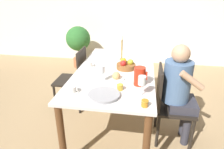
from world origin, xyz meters
TOP-DOWN VIEW (x-y plane):
  - ground_plane at (0.00, 0.00)m, footprint 20.00×20.00m
  - wall_back at (0.00, 2.51)m, footprint 10.00×0.06m
  - dining_table at (0.00, 0.00)m, footprint 0.93×1.75m
  - chair_person_side at (0.65, -0.20)m, footprint 0.42×0.42m
  - chair_opposite at (-0.65, 0.31)m, footprint 0.42×0.42m
  - person_seated at (0.74, -0.20)m, footprint 0.39×0.41m
  - red_pitcher at (0.30, -0.36)m, footprint 0.14×0.12m
  - wine_glass_water at (0.33, -0.59)m, footprint 0.07×0.07m
  - wine_glass_juice at (-0.10, -0.36)m, footprint 0.07×0.07m
  - teacup_near_person at (-0.33, -0.63)m, footprint 0.13×0.13m
  - teacup_across at (-0.34, 0.05)m, footprint 0.13×0.13m
  - serving_tray at (-0.01, -0.66)m, footprint 0.30×0.30m
  - bread_plate at (0.05, -0.27)m, footprint 0.18×0.18m
  - jam_jar_amber at (0.37, -0.77)m, footprint 0.06×0.06m
  - jam_jar_red at (0.12, -0.51)m, footprint 0.06×0.06m
  - fruit_bowl at (0.12, 0.06)m, footprint 0.24×0.24m
  - candlestick_tall at (0.03, 0.39)m, footprint 0.06×0.06m
  - potted_plant at (-1.13, 1.96)m, footprint 0.54×0.54m

SIDE VIEW (x-z plane):
  - ground_plane at x=0.00m, z-range 0.00..0.00m
  - chair_person_side at x=0.65m, z-range 0.03..0.94m
  - chair_opposite at x=-0.65m, z-range 0.03..0.94m
  - potted_plant at x=-1.13m, z-range 0.14..1.07m
  - dining_table at x=0.00m, z-range 0.28..1.06m
  - person_seated at x=0.74m, z-range 0.11..1.28m
  - serving_tray at x=-0.01m, z-range 0.77..0.80m
  - teacup_near_person at x=-0.33m, z-range 0.77..0.83m
  - teacup_across at x=-0.34m, z-range 0.77..0.83m
  - bread_plate at x=0.05m, z-range 0.76..0.85m
  - jam_jar_amber at x=0.37m, z-range 0.78..0.84m
  - jam_jar_red at x=0.12m, z-range 0.78..0.84m
  - fruit_bowl at x=0.12m, z-range 0.76..0.88m
  - red_pitcher at x=0.30m, z-range 0.78..0.97m
  - candlestick_tall at x=0.03m, z-range 0.74..1.07m
  - wine_glass_juice at x=-0.10m, z-range 0.82..1.00m
  - wine_glass_water at x=0.33m, z-range 0.82..1.02m
  - wall_back at x=0.00m, z-range 0.00..2.60m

